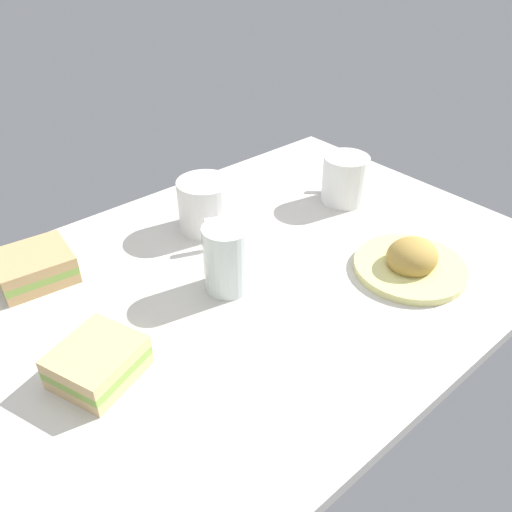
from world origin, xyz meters
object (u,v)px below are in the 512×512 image
sandwich_side (98,362)px  glass_of_milk (226,262)px  coffee_mug_black (206,204)px  coffee_mug_milky (345,178)px  sandwich_main (34,267)px  plate_of_food (411,262)px

sandwich_side → glass_of_milk: (-22.22, -3.43, 2.22)cm
coffee_mug_black → coffee_mug_milky: 26.68cm
coffee_mug_milky → sandwich_side: bearing=10.0°
glass_of_milk → sandwich_main: bearing=-44.6°
glass_of_milk → coffee_mug_black: bearing=-116.1°
coffee_mug_milky → plate_of_food: bearing=67.5°
coffee_mug_black → coffee_mug_milky: (-25.10, 9.05, 0.03)cm
coffee_mug_milky → sandwich_main: 54.98cm
plate_of_food → coffee_mug_milky: coffee_mug_milky is taller
coffee_mug_milky → glass_of_milk: (32.59, 6.24, -0.15)cm
sandwich_main → plate_of_food: bearing=141.2°
coffee_mug_black → sandwich_side: coffee_mug_black is taller
coffee_mug_milky → sandwich_side: size_ratio=0.82×
coffee_mug_black → glass_of_milk: bearing=63.9°
coffee_mug_milky → sandwich_side: (54.82, 9.67, -2.37)cm
coffee_mug_milky → glass_of_milk: bearing=10.8°
glass_of_milk → coffee_mug_milky: bearing=-169.2°
plate_of_food → sandwich_side: size_ratio=1.42×
coffee_mug_milky → glass_of_milk: glass_of_milk is taller
coffee_mug_milky → sandwich_main: (53.11, -14.02, -2.37)cm
plate_of_food → coffee_mug_milky: 23.49cm
sandwich_side → sandwich_main: bearing=-94.1°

